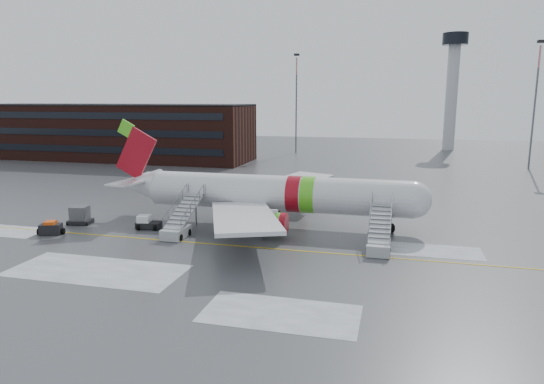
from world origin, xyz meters
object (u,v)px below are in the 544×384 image
(airliner, at_px, (268,193))
(airstair_fwd, at_px, (379,239))
(pushback_tug, at_px, (147,223))
(airstair_aft, at_px, (179,225))
(baggage_tractor, at_px, (51,229))
(uld_container, at_px, (80,216))

(airliner, bearing_deg, airstair_fwd, -28.50)
(airliner, distance_m, pushback_tug, 13.12)
(airstair_fwd, bearing_deg, airstair_aft, 180.00)
(pushback_tug, height_order, baggage_tractor, pushback_tug)
(pushback_tug, height_order, uld_container, uld_container)
(airstair_fwd, distance_m, baggage_tractor, 32.35)
(uld_container, bearing_deg, pushback_tug, -0.19)
(airliner, bearing_deg, pushback_tug, -157.41)
(pushback_tug, bearing_deg, airliner, 22.59)
(uld_container, bearing_deg, baggage_tractor, -93.27)
(airstair_aft, distance_m, baggage_tractor, 13.06)
(pushback_tug, relative_size, baggage_tractor, 0.97)
(airliner, relative_size, pushback_tug, 12.93)
(pushback_tug, distance_m, baggage_tractor, 9.41)
(uld_container, bearing_deg, airstair_fwd, -2.93)
(airstair_fwd, height_order, pushback_tug, airstair_fwd)
(baggage_tractor, bearing_deg, airstair_aft, 12.11)
(airliner, distance_m, airstair_aft, 10.17)
(baggage_tractor, bearing_deg, airstair_fwd, 4.86)
(airstair_fwd, bearing_deg, airliner, 151.50)
(airliner, height_order, airstair_fwd, airliner)
(uld_container, height_order, baggage_tractor, uld_container)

